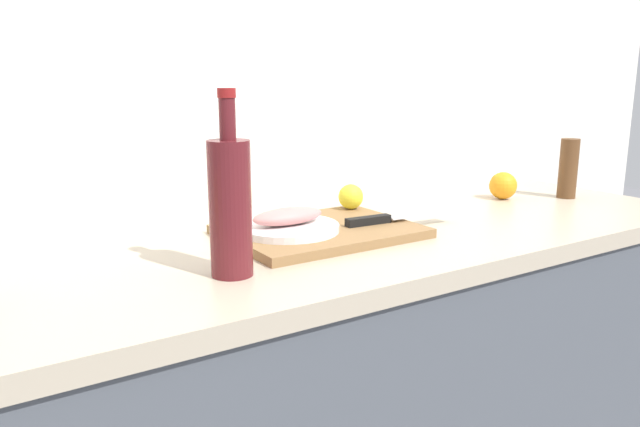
{
  "coord_description": "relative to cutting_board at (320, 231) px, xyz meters",
  "views": [
    {
      "loc": [
        -0.71,
        -1.05,
        1.24
      ],
      "look_at": [
        -0.01,
        0.04,
        0.95
      ],
      "focal_mm": 34.03,
      "sensor_mm": 36.0,
      "label": 1
    }
  ],
  "objects": [
    {
      "name": "back_wall",
      "position": [
        0.01,
        0.28,
        0.34
      ],
      "size": [
        3.2,
        0.05,
        2.5
      ],
      "primitive_type": "cube",
      "color": "white",
      "rests_on": "ground_plane"
    },
    {
      "name": "kitchen_counter",
      "position": [
        0.01,
        -0.04,
        -0.46
      ],
      "size": [
        2.0,
        0.6,
        0.9
      ],
      "color": "#4C5159",
      "rests_on": "ground_plane"
    },
    {
      "name": "cutting_board",
      "position": [
        0.0,
        0.0,
        0.0
      ],
      "size": [
        0.41,
        0.31,
        0.02
      ],
      "primitive_type": "cube",
      "color": "olive",
      "rests_on": "kitchen_counter"
    },
    {
      "name": "white_plate",
      "position": [
        -0.08,
        0.0,
        0.02
      ],
      "size": [
        0.22,
        0.22,
        0.01
      ],
      "primitive_type": "cylinder",
      "color": "white",
      "rests_on": "cutting_board"
    },
    {
      "name": "fish_fillet",
      "position": [
        -0.08,
        0.0,
        0.04
      ],
      "size": [
        0.16,
        0.07,
        0.04
      ],
      "primitive_type": "ellipsoid",
      "color": "tan",
      "rests_on": "white_plate"
    },
    {
      "name": "chef_knife",
      "position": [
        0.16,
        -0.04,
        0.02
      ],
      "size": [
        0.29,
        0.05,
        0.02
      ],
      "rotation": [
        0.0,
        0.0,
        -0.07
      ],
      "color": "silver",
      "rests_on": "cutting_board"
    },
    {
      "name": "lemon_0",
      "position": [
        0.16,
        0.11,
        0.04
      ],
      "size": [
        0.06,
        0.06,
        0.06
      ],
      "primitive_type": "sphere",
      "color": "yellow",
      "rests_on": "cutting_board"
    },
    {
      "name": "wine_bottle",
      "position": [
        -0.28,
        -0.15,
        0.12
      ],
      "size": [
        0.07,
        0.07,
        0.32
      ],
      "color": "#59191E",
      "rests_on": "kitchen_counter"
    },
    {
      "name": "orange_0",
      "position": [
        0.66,
        0.06,
        0.03
      ],
      "size": [
        0.08,
        0.08,
        0.08
      ],
      "primitive_type": "sphere",
      "color": "orange",
      "rests_on": "kitchen_counter"
    },
    {
      "name": "pepper_mill",
      "position": [
        0.83,
        -0.02,
        0.08
      ],
      "size": [
        0.05,
        0.05,
        0.17
      ],
      "primitive_type": "cylinder",
      "color": "brown",
      "rests_on": "kitchen_counter"
    }
  ]
}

